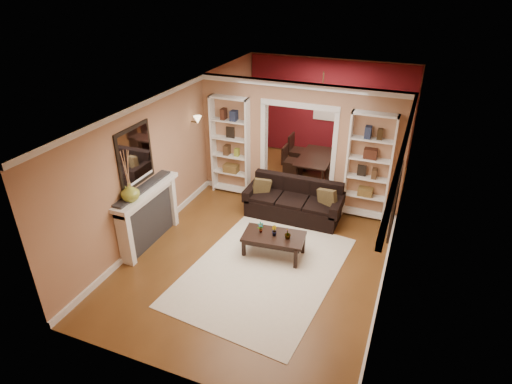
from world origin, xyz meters
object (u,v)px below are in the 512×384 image
at_px(coffee_table, 274,245).
at_px(bookshelf_left, 231,146).
at_px(sofa, 293,200).
at_px(bookshelf_right, 369,167).
at_px(dining_table, 317,166).
at_px(fireplace, 150,217).

xyz_separation_m(coffee_table, bookshelf_left, (-1.79, 2.03, 0.94)).
distance_m(coffee_table, bookshelf_left, 2.87).
bearing_deg(sofa, bookshelf_right, 22.64).
relative_size(coffee_table, bookshelf_left, 0.49).
bearing_deg(sofa, dining_table, 91.28).
relative_size(fireplace, dining_table, 1.14).
bearing_deg(coffee_table, dining_table, 85.92).
xyz_separation_m(bookshelf_left, dining_table, (1.66, 1.60, -0.89)).
bearing_deg(fireplace, coffee_table, 12.01).
xyz_separation_m(fireplace, dining_table, (2.20, 4.13, -0.32)).
distance_m(bookshelf_left, bookshelf_right, 3.10).
xyz_separation_m(bookshelf_right, dining_table, (-1.44, 1.60, -0.89)).
bearing_deg(dining_table, fireplace, 151.92).
distance_m(bookshelf_left, dining_table, 2.47).
distance_m(sofa, dining_table, 2.18).
bearing_deg(bookshelf_right, coffee_table, -122.80).
bearing_deg(sofa, coffee_table, -86.87).
bearing_deg(dining_table, sofa, -178.72).
xyz_separation_m(sofa, fireplace, (-2.25, -1.95, 0.18)).
distance_m(sofa, bookshelf_left, 1.96).
relative_size(coffee_table, fireplace, 0.66).
distance_m(bookshelf_left, fireplace, 2.65).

